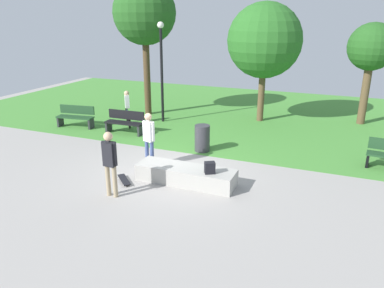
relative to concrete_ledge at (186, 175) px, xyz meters
name	(u,v)px	position (x,y,z in m)	size (l,w,h in m)	color
ground_plane	(170,169)	(-0.84, 0.73, -0.24)	(28.00, 28.00, 0.00)	#9E9993
grass_lawn	(238,112)	(-0.84, 8.48, -0.23)	(26.60, 12.50, 0.01)	#478C38
concrete_ledge	(186,175)	(0.00, 0.00, 0.00)	(2.86, 0.83, 0.48)	#A8A59E
backpack_on_ledge	(210,168)	(0.77, -0.14, 0.40)	(0.28, 0.20, 0.32)	black
skater_performing_trick	(110,159)	(-1.47, -1.50, 0.81)	(0.43, 0.23, 1.78)	tan
skater_watching	(149,136)	(-1.54, 0.70, 0.78)	(0.42, 0.28, 1.74)	#3F5184
skateboard_by_ledge	(124,180)	(-1.67, -0.62, -0.17)	(0.71, 0.70, 0.08)	black
skateboard_spare	(163,173)	(-0.84, 0.23, -0.17)	(0.82, 0.37, 0.08)	black
park_bench_far_right	(76,116)	(-6.57, 3.40, 0.24)	(1.65, 0.68, 0.91)	#1E4223
park_bench_by_oak	(125,122)	(-4.15, 3.43, 0.24)	(1.61, 0.52, 0.91)	black
tree_young_birch	(265,41)	(0.50, 7.43, 3.28)	(3.19, 3.19, 5.13)	brown
tree_slender_maple	(372,48)	(4.75, 8.62, 3.00)	(1.97, 1.97, 4.30)	brown
tree_broad_elm	(145,14)	(-4.80, 6.57, 4.38)	(2.85, 2.85, 6.09)	#4C3823
lamp_post	(162,63)	(-3.54, 5.63, 2.37)	(0.28, 0.28, 4.31)	black
trash_bin	(202,138)	(-0.51, 2.65, 0.23)	(0.53, 0.53, 0.94)	#333338
cyclist_on_bicycle	(128,110)	(-4.75, 4.62, 0.39)	(1.15, 1.49, 1.52)	black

